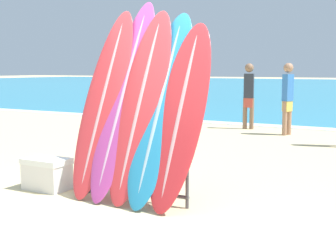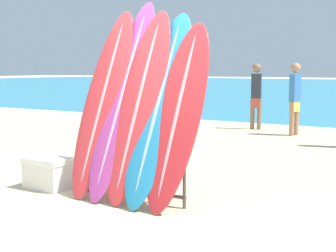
# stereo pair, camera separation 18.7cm
# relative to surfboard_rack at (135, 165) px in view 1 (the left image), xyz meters

# --- Properties ---
(ground_plane) EXTENTS (160.00, 160.00, 0.00)m
(ground_plane) POSITION_rel_surfboard_rack_xyz_m (-0.02, -0.38, -0.43)
(ground_plane) COLOR beige
(surfboard_rack) EXTENTS (1.42, 0.04, 0.78)m
(surfboard_rack) POSITION_rel_surfboard_rack_xyz_m (0.00, 0.00, 0.00)
(surfboard_rack) COLOR #47474C
(surfboard_rack) RESTS_ON ground_plane
(surfboard_slot_0) EXTENTS (0.56, 1.10, 2.31)m
(surfboard_slot_0) POSITION_rel_surfboard_rack_xyz_m (-0.55, 0.15, 0.73)
(surfboard_slot_0) COLOR red
(surfboard_slot_0) RESTS_ON ground_plane
(surfboard_slot_1) EXTENTS (0.53, 1.25, 2.43)m
(surfboard_slot_1) POSITION_rel_surfboard_rack_xyz_m (-0.28, 0.19, 0.79)
(surfboard_slot_1) COLOR #B23D8E
(surfboard_slot_1) RESTS_ON ground_plane
(surfboard_slot_2) EXTENTS (0.58, 1.12, 2.29)m
(surfboard_slot_2) POSITION_rel_surfboard_rack_xyz_m (0.01, 0.14, 0.72)
(surfboard_slot_2) COLOR red
(surfboard_slot_2) RESTS_ON ground_plane
(surfboard_slot_3) EXTENTS (0.58, 1.21, 2.25)m
(surfboard_slot_3) POSITION_rel_surfboard_rack_xyz_m (0.27, 0.15, 0.70)
(surfboard_slot_3) COLOR teal
(surfboard_slot_3) RESTS_ON ground_plane
(surfboard_slot_4) EXTENTS (0.58, 1.06, 2.11)m
(surfboard_slot_4) POSITION_rel_surfboard_rack_xyz_m (0.56, 0.10, 0.63)
(surfboard_slot_4) COLOR red
(surfboard_slot_4) RESTS_ON ground_plane
(person_near_water) EXTENTS (0.28, 0.23, 1.69)m
(person_near_water) POSITION_rel_surfboard_rack_xyz_m (-1.06, 6.97, 0.49)
(person_near_water) COLOR #846047
(person_near_water) RESTS_ON ground_plane
(person_far_left) EXTENTS (0.23, 0.28, 1.68)m
(person_far_left) POSITION_rel_surfboard_rack_xyz_m (0.11, 6.34, 0.49)
(person_far_left) COLOR #A87A5B
(person_far_left) RESTS_ON ground_plane
(cooler_box) EXTENTS (0.59, 0.38, 0.41)m
(cooler_box) POSITION_rel_surfboard_rack_xyz_m (-1.26, -0.14, -0.22)
(cooler_box) COLOR silver
(cooler_box) RESTS_ON ground_plane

